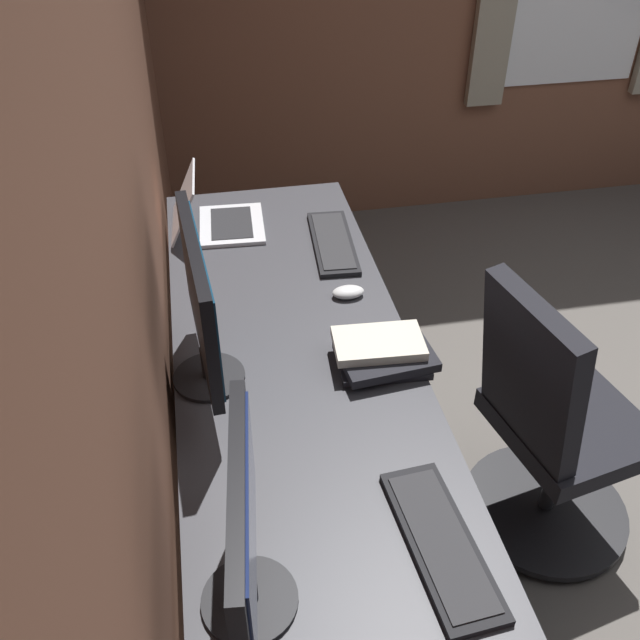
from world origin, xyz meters
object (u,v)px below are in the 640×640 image
at_px(keyboard_main, 441,543).
at_px(office_chair, 551,432).
at_px(mouse_main, 348,292).
at_px(book_stack_near, 383,353).
at_px(drawer_pedestal, 288,438).
at_px(monitor_primary, 201,304).
at_px(laptop_leftmost, 213,216).
at_px(keyboard_spare, 333,242).
at_px(monitor_secondary, 244,535).

distance_m(keyboard_main, office_chair, 0.80).
relative_size(mouse_main, book_stack_near, 0.36).
bearing_deg(office_chair, keyboard_main, 132.10).
bearing_deg(keyboard_main, office_chair, -47.90).
bearing_deg(keyboard_main, drawer_pedestal, 18.28).
relative_size(monitor_primary, mouse_main, 4.99).
height_order(laptop_leftmost, keyboard_main, laptop_leftmost).
bearing_deg(office_chair, monitor_primary, 82.23).
bearing_deg(drawer_pedestal, keyboard_spare, -25.48).
height_order(drawer_pedestal, office_chair, office_chair).
xyz_separation_m(drawer_pedestal, book_stack_near, (-0.11, -0.27, 0.42)).
bearing_deg(keyboard_main, monitor_primary, 35.87).
bearing_deg(drawer_pedestal, book_stack_near, -113.04).
distance_m(monitor_secondary, book_stack_near, 0.83).
distance_m(keyboard_main, book_stack_near, 0.61).
distance_m(monitor_secondary, mouse_main, 1.11).
height_order(mouse_main, book_stack_near, book_stack_near).
xyz_separation_m(laptop_leftmost, mouse_main, (-0.52, -0.40, -0.03)).
bearing_deg(drawer_pedestal, keyboard_main, -161.72).
relative_size(monitor_primary, monitor_secondary, 1.08).
relative_size(mouse_main, office_chair, 0.11).
bearing_deg(mouse_main, office_chair, -129.12).
xyz_separation_m(keyboard_main, mouse_main, (0.95, -0.00, 0.01)).
bearing_deg(monitor_secondary, mouse_main, -23.09).
height_order(keyboard_main, office_chair, office_chair).
height_order(keyboard_main, keyboard_spare, same).
distance_m(drawer_pedestal, keyboard_main, 0.86).
distance_m(keyboard_spare, book_stack_near, 0.65).
bearing_deg(keyboard_spare, drawer_pedestal, 154.52).
height_order(mouse_main, office_chair, office_chair).
bearing_deg(monitor_primary, mouse_main, -56.30).
xyz_separation_m(drawer_pedestal, office_chair, (-0.23, -0.79, 0.11)).
xyz_separation_m(drawer_pedestal, laptop_leftmost, (0.74, 0.15, 0.43)).
bearing_deg(monitor_secondary, book_stack_near, -34.18).
distance_m(laptop_leftmost, office_chair, 1.39).
xyz_separation_m(drawer_pedestal, monitor_secondary, (-0.78, 0.18, 0.61)).
bearing_deg(book_stack_near, office_chair, -102.05).
xyz_separation_m(drawer_pedestal, keyboard_spare, (0.54, -0.26, 0.39)).
xyz_separation_m(monitor_primary, monitor_secondary, (-0.69, -0.04, -0.03)).
bearing_deg(laptop_leftmost, keyboard_main, -164.93).
height_order(monitor_primary, laptop_leftmost, monitor_primary).
xyz_separation_m(keyboard_main, keyboard_spare, (1.26, -0.02, 0.00)).
height_order(laptop_leftmost, mouse_main, laptop_leftmost).
bearing_deg(keyboard_spare, monitor_primary, 142.60).
height_order(laptop_leftmost, office_chair, office_chair).
bearing_deg(mouse_main, drawer_pedestal, 132.54).
relative_size(keyboard_spare, mouse_main, 4.12).
height_order(drawer_pedestal, monitor_secondary, monitor_secondary).
distance_m(laptop_leftmost, keyboard_main, 1.52).
relative_size(drawer_pedestal, monitor_primary, 1.34).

